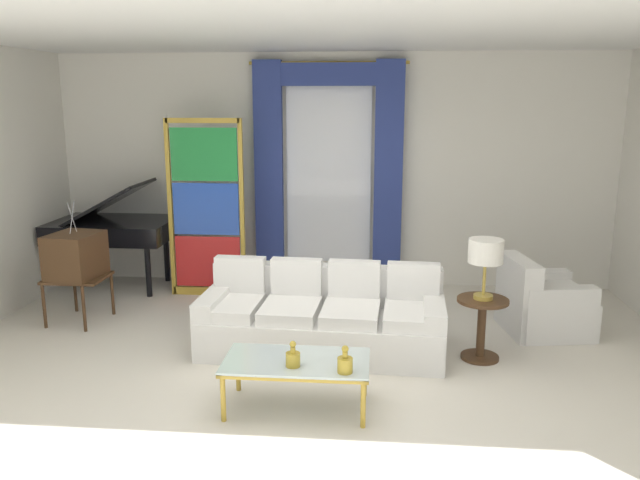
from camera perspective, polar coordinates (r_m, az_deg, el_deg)
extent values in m
plane|color=silver|center=(5.73, -1.02, -12.29)|extent=(16.00, 16.00, 0.00)
cube|color=white|center=(8.30, 1.22, 6.29)|extent=(8.00, 0.12, 3.00)
cube|color=white|center=(6.03, -0.28, 18.39)|extent=(8.00, 7.60, 0.04)
cube|color=white|center=(8.22, 0.79, 6.58)|extent=(1.10, 0.02, 2.50)
cylinder|color=gold|center=(8.10, 0.78, 15.77)|extent=(2.00, 0.04, 0.04)
cube|color=navy|center=(8.21, -4.66, 6.54)|extent=(0.36, 0.12, 2.70)
cube|color=navy|center=(8.10, 6.21, 6.42)|extent=(0.36, 0.12, 2.70)
cube|color=navy|center=(8.08, 0.76, 14.79)|extent=(1.80, 0.10, 0.28)
cube|color=white|center=(6.18, 0.14, -8.46)|extent=(2.36, 1.02, 0.38)
cube|color=white|center=(6.46, 0.60, -5.64)|extent=(2.33, 0.32, 0.78)
cube|color=white|center=(6.11, 10.24, -8.05)|extent=(0.24, 0.86, 0.56)
cube|color=white|center=(6.38, -9.50, -7.11)|extent=(0.24, 0.86, 0.56)
cube|color=white|center=(6.00, 8.39, -6.73)|extent=(0.57, 0.76, 0.12)
cube|color=white|center=(6.24, 8.45, -3.86)|extent=(0.52, 0.17, 0.40)
cube|color=white|center=(6.02, 2.83, -6.54)|extent=(0.57, 0.76, 0.12)
cube|color=white|center=(6.26, 3.12, -3.68)|extent=(0.52, 0.17, 0.40)
cube|color=white|center=(6.10, -2.64, -6.29)|extent=(0.57, 0.76, 0.12)
cube|color=white|center=(6.33, -2.12, -3.48)|extent=(0.52, 0.17, 0.40)
cube|color=white|center=(6.22, -7.92, -5.99)|extent=(0.57, 0.76, 0.12)
cube|color=white|center=(6.45, -7.21, -3.25)|extent=(0.52, 0.17, 0.40)
cube|color=silver|center=(5.05, -2.13, -10.90)|extent=(1.15, 0.61, 0.02)
cube|color=gold|center=(5.32, -1.74, -9.88)|extent=(1.15, 0.04, 0.03)
cube|color=gold|center=(4.80, -2.57, -12.46)|extent=(1.15, 0.04, 0.03)
cube|color=gold|center=(5.15, -8.36, -10.77)|extent=(0.04, 0.61, 0.03)
cube|color=gold|center=(5.02, 4.27, -11.31)|extent=(0.04, 0.61, 0.03)
cylinder|color=gold|center=(5.46, -7.43, -11.53)|extent=(0.04, 0.04, 0.38)
cylinder|color=gold|center=(5.34, 4.06, -12.02)|extent=(0.04, 0.04, 0.38)
cylinder|color=gold|center=(5.00, -8.77, -13.97)|extent=(0.04, 0.04, 0.38)
cylinder|color=gold|center=(4.87, 3.93, -14.61)|extent=(0.04, 0.04, 0.38)
cylinder|color=gold|center=(4.91, -2.46, -10.78)|extent=(0.11, 0.11, 0.11)
cylinder|color=gold|center=(4.88, -2.47, -9.92)|extent=(0.04, 0.04, 0.05)
sphere|color=gold|center=(4.86, -2.48, -9.42)|extent=(0.05, 0.05, 0.05)
cylinder|color=gold|center=(4.81, 2.28, -11.26)|extent=(0.12, 0.12, 0.12)
cylinder|color=gold|center=(4.78, 2.29, -10.36)|extent=(0.04, 0.04, 0.05)
sphere|color=gold|center=(4.76, 2.29, -9.83)|extent=(0.05, 0.05, 0.05)
cube|color=#472D19|center=(7.42, -21.13, -3.20)|extent=(0.62, 0.54, 0.03)
cylinder|color=#472D19|center=(7.41, -23.73, -5.47)|extent=(0.04, 0.04, 0.50)
cylinder|color=#472D19|center=(7.84, -21.32, -4.30)|extent=(0.04, 0.04, 0.50)
cylinder|color=#472D19|center=(7.14, -20.61, -5.87)|extent=(0.04, 0.04, 0.50)
cylinder|color=#472D19|center=(7.58, -18.30, -4.62)|extent=(0.04, 0.04, 0.50)
cube|color=#472D19|center=(7.36, -21.29, -1.29)|extent=(0.55, 0.62, 0.48)
cube|color=black|center=(7.49, -22.79, -1.03)|extent=(0.06, 0.39, 0.30)
cylinder|color=gold|center=(7.47, -23.03, -2.57)|extent=(0.02, 0.04, 0.04)
cylinder|color=gold|center=(7.59, -22.33, -2.27)|extent=(0.02, 0.04, 0.04)
cylinder|color=silver|center=(7.27, -21.55, 1.92)|extent=(0.03, 0.13, 0.34)
cylinder|color=silver|center=(7.27, -21.55, 1.92)|extent=(0.03, 0.13, 0.34)
cube|color=white|center=(7.13, 19.78, -6.24)|extent=(0.91, 0.91, 0.40)
cube|color=white|center=(7.06, 19.93, -4.32)|extent=(0.79, 0.79, 0.10)
cube|color=white|center=(6.95, 17.47, -4.83)|extent=(0.32, 0.82, 0.80)
cube|color=white|center=(7.38, 18.86, -4.80)|extent=(0.75, 0.29, 0.58)
cube|color=white|center=(6.83, 20.89, -6.37)|extent=(0.75, 0.29, 0.58)
cube|color=gold|center=(7.98, -13.41, 2.80)|extent=(0.05, 0.05, 2.20)
cube|color=gold|center=(7.74, -7.07, 2.75)|extent=(0.05, 0.05, 2.20)
cube|color=gold|center=(7.74, -10.60, 10.60)|extent=(0.90, 0.05, 0.06)
cube|color=gold|center=(8.09, -10.00, -4.57)|extent=(0.90, 0.05, 0.10)
cube|color=red|center=(7.99, -10.10, -1.94)|extent=(0.82, 0.02, 0.64)
cube|color=#1E47B7|center=(7.85, -10.29, 2.78)|extent=(0.82, 0.02, 0.64)
cube|color=#238E3D|center=(7.77, -10.48, 7.63)|extent=(0.82, 0.02, 0.64)
cylinder|color=beige|center=(7.75, -7.89, -5.43)|extent=(0.16, 0.16, 0.06)
ellipsoid|color=#1161A0|center=(7.71, -7.92, -4.65)|extent=(0.18, 0.32, 0.20)
sphere|color=#1161A0|center=(7.81, -7.71, -3.58)|extent=(0.09, 0.09, 0.09)
cone|color=gold|center=(7.87, -7.61, -3.46)|extent=(0.02, 0.04, 0.02)
cone|color=green|center=(7.52, -8.25, -4.33)|extent=(0.44, 0.40, 0.50)
cylinder|color=#472D19|center=(6.09, 14.54, -5.32)|extent=(0.48, 0.48, 0.03)
cylinder|color=#472D19|center=(6.19, 14.40, -7.88)|extent=(0.08, 0.08, 0.55)
cylinder|color=#472D19|center=(6.29, 14.26, -10.23)|extent=(0.36, 0.36, 0.03)
cylinder|color=#B29338|center=(6.08, 14.56, -5.00)|extent=(0.18, 0.18, 0.04)
cylinder|color=#B29338|center=(6.03, 14.67, -3.19)|extent=(0.03, 0.03, 0.36)
cylinder|color=white|center=(5.97, 14.80, -0.97)|extent=(0.32, 0.32, 0.22)
cube|color=black|center=(8.54, -18.13, 0.95)|extent=(1.50, 1.10, 0.24)
cube|color=black|center=(8.52, -18.89, 3.06)|extent=(1.08, 0.90, 0.60)
cylinder|color=black|center=(8.75, -13.73, -1.52)|extent=(0.07, 0.07, 0.66)
cylinder|color=black|center=(8.12, -15.30, -2.72)|extent=(0.07, 0.07, 0.66)
cylinder|color=black|center=(8.86, -21.20, -1.86)|extent=(0.07, 0.07, 0.66)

